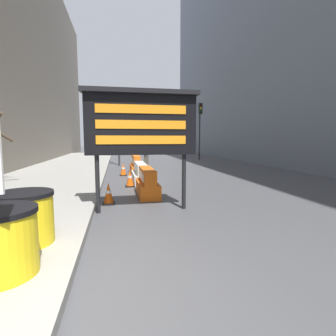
# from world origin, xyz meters

# --- Properties ---
(ground_plane) EXTENTS (120.00, 120.00, 0.00)m
(ground_plane) POSITION_xyz_m (0.00, 0.00, 0.00)
(ground_plane) COLOR #474749
(barrel_drum_middle) EXTENTS (0.84, 0.84, 0.77)m
(barrel_drum_middle) POSITION_xyz_m (-0.82, 1.35, 0.54)
(barrel_drum_middle) COLOR yellow
(barrel_drum_middle) RESTS_ON sidewalk_left
(message_board) EXTENTS (2.65, 0.36, 2.79)m
(message_board) POSITION_xyz_m (1.11, 3.32, 2.04)
(message_board) COLOR black
(message_board) RESTS_ON ground_plane
(jersey_barrier_orange_far) EXTENTS (0.58, 1.72, 0.81)m
(jersey_barrier_orange_far) POSITION_xyz_m (1.42, 5.03, 0.36)
(jersey_barrier_orange_far) COLOR orange
(jersey_barrier_orange_far) RESTS_ON ground_plane
(jersey_barrier_white) EXTENTS (0.59, 1.96, 0.77)m
(jersey_barrier_white) POSITION_xyz_m (1.42, 7.39, 0.34)
(jersey_barrier_white) COLOR silver
(jersey_barrier_white) RESTS_ON ground_plane
(jersey_barrier_orange_near) EXTENTS (0.51, 1.87, 0.91)m
(jersey_barrier_orange_near) POSITION_xyz_m (1.42, 9.85, 0.40)
(jersey_barrier_orange_near) COLOR orange
(jersey_barrier_orange_near) RESTS_ON ground_plane
(traffic_cone_near) EXTENTS (0.34, 0.34, 0.60)m
(traffic_cone_near) POSITION_xyz_m (0.98, 6.56, 0.29)
(traffic_cone_near) COLOR black
(traffic_cone_near) RESTS_ON ground_plane
(traffic_cone_mid) EXTENTS (0.32, 0.32, 0.57)m
(traffic_cone_mid) POSITION_xyz_m (0.31, 4.11, 0.28)
(traffic_cone_mid) COLOR black
(traffic_cone_mid) RESTS_ON ground_plane
(traffic_cone_far) EXTENTS (0.33, 0.33, 0.59)m
(traffic_cone_far) POSITION_xyz_m (0.81, 9.48, 0.29)
(traffic_cone_far) COLOR black
(traffic_cone_far) RESTS_ON ground_plane
(traffic_light_near_curb) EXTENTS (0.28, 0.44, 4.04)m
(traffic_light_near_curb) POSITION_xyz_m (0.67, 14.16, 2.93)
(traffic_light_near_curb) COLOR #2D2D30
(traffic_light_near_curb) RESTS_ON ground_plane
(traffic_light_far_side) EXTENTS (0.28, 0.45, 4.51)m
(traffic_light_far_side) POSITION_xyz_m (7.11, 17.58, 3.25)
(traffic_light_far_side) COLOR #2D2D30
(traffic_light_far_side) RESTS_ON ground_plane
(pedestrian_worker) EXTENTS (0.49, 0.40, 1.64)m
(pedestrian_worker) POSITION_xyz_m (2.26, 12.90, 0.97)
(pedestrian_worker) COLOR #514C42
(pedestrian_worker) RESTS_ON ground_plane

